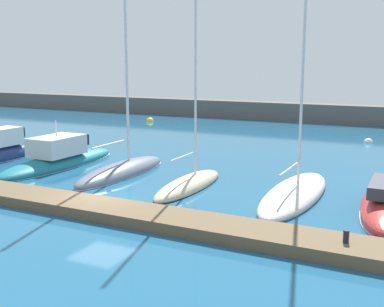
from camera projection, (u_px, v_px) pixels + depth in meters
name	position (u px, v px, depth m)	size (l,w,h in m)	color
ground_plane	(101.00, 204.00, 22.41)	(120.00, 120.00, 0.00)	#1E567A
dock_pier	(84.00, 206.00, 21.29)	(31.61, 2.17, 0.46)	brown
breakwater_seawall	(299.00, 112.00, 54.11)	(108.00, 2.37, 2.01)	#5B5651
motorboat_teal_second	(59.00, 159.00, 30.57)	(2.64, 10.11, 3.30)	#19707F
sailboat_slate_third	(122.00, 170.00, 28.29)	(2.19, 8.53, 15.29)	slate
sailboat_sand_fourth	(189.00, 184.00, 25.20)	(1.73, 6.87, 14.88)	beige
sailboat_ivory_fifth	(295.00, 192.00, 23.44)	(2.40, 9.03, 18.61)	silver
mooring_buoy_white	(368.00, 143.00, 39.53)	(0.73, 0.73, 0.73)	white
mooring_buoy_yellow	(150.00, 121.00, 53.83)	(0.87, 0.87, 0.87)	yellow
dock_bollard	(346.00, 236.00, 16.27)	(0.20, 0.20, 0.44)	black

